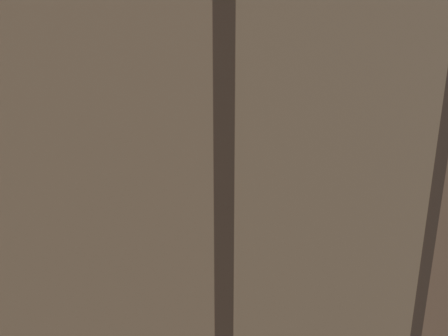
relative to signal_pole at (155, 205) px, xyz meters
name	(u,v)px	position (x,y,z in m)	size (l,w,h in m)	color
ground	(224,198)	(6.72, 6.68, -2.86)	(120.00, 120.00, 0.00)	black
sidewalk_ne	(307,126)	(27.72, 27.68, -2.78)	(30.00, 30.00, 0.15)	gray
building_ne	(330,84)	(27.22, 22.68, 3.14)	(25.00, 16.00, 12.00)	#491512
tree_near	(255,124)	(14.28, 16.65, 0.30)	(2.69, 2.69, 4.49)	black
tree_far	(230,118)	(14.28, 22.65, 0.02)	(2.43, 2.43, 4.07)	black
signal_pole	(155,205)	(0.00, 0.00, 0.00)	(1.29, 1.24, 4.60)	black
box_truck	(388,165)	(18.17, 2.97, -0.69)	(9.41, 3.90, 4.16)	white
traffic_cone	(168,235)	(1.02, 1.53, -2.50)	(0.52, 0.52, 0.73)	orange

